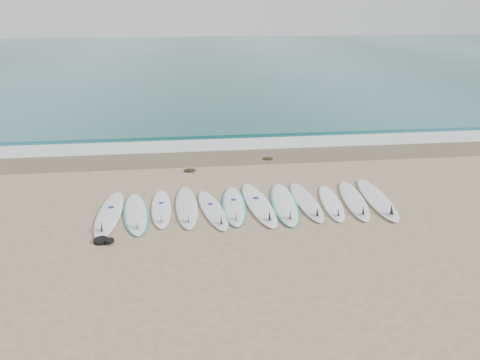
{
  "coord_description": "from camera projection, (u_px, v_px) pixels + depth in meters",
  "views": [
    {
      "loc": [
        -1.49,
        -10.85,
        4.95
      ],
      "look_at": [
        -0.09,
        0.88,
        0.4
      ],
      "focal_mm": 35.0,
      "sensor_mm": 36.0,
      "label": 1
    }
  ],
  "objects": [
    {
      "name": "seaweed_near",
      "position": [
        190.0,
        170.0,
        14.47
      ],
      "size": [
        0.37,
        0.29,
        0.07
      ],
      "primitive_type": "ellipsoid",
      "color": "black",
      "rests_on": "ground"
    },
    {
      "name": "surfboard_10",
      "position": [
        354.0,
        200.0,
        12.23
      ],
      "size": [
        0.88,
        2.72,
        0.34
      ],
      "rotation": [
        0.0,
        0.0,
        -0.12
      ],
      "color": "white",
      "rests_on": "ground"
    },
    {
      "name": "surfboard_1",
      "position": [
        136.0,
        213.0,
        11.51
      ],
      "size": [
        0.92,
        2.59,
        0.32
      ],
      "rotation": [
        0.0,
        0.0,
        0.12
      ],
      "color": "white",
      "rests_on": "ground"
    },
    {
      "name": "surfboard_11",
      "position": [
        378.0,
        199.0,
        12.28
      ],
      "size": [
        0.78,
        2.92,
        0.37
      ],
      "rotation": [
        0.0,
        0.0,
        -0.06
      ],
      "color": "white",
      "rests_on": "ground"
    },
    {
      "name": "ocean",
      "position": [
        199.0,
        59.0,
        42.11
      ],
      "size": [
        120.0,
        55.0,
        0.03
      ],
      "primitive_type": "cube",
      "color": "#236369",
      "rests_on": "ground"
    },
    {
      "name": "surfboard_4",
      "position": [
        213.0,
        210.0,
        11.67
      ],
      "size": [
        0.92,
        2.55,
        0.32
      ],
      "rotation": [
        0.0,
        0.0,
        0.16
      ],
      "color": "white",
      "rests_on": "ground"
    },
    {
      "name": "ground",
      "position": [
        247.0,
        207.0,
        12.0
      ],
      "size": [
        120.0,
        120.0,
        0.0
      ],
      "primitive_type": "plane",
      "color": "tan"
    },
    {
      "name": "wet_sand_band",
      "position": [
        231.0,
        157.0,
        15.8
      ],
      "size": [
        120.0,
        1.8,
        0.01
      ],
      "primitive_type": "cube",
      "color": "brown",
      "rests_on": "ground"
    },
    {
      "name": "surfboard_8",
      "position": [
        307.0,
        202.0,
        12.13
      ],
      "size": [
        0.61,
        2.62,
        0.33
      ],
      "rotation": [
        0.0,
        0.0,
        0.03
      ],
      "color": "white",
      "rests_on": "ground"
    },
    {
      "name": "foam_band",
      "position": [
        227.0,
        145.0,
        17.09
      ],
      "size": [
        120.0,
        1.4,
        0.04
      ],
      "primitive_type": "cube",
      "color": "silver",
      "rests_on": "ground"
    },
    {
      "name": "leash_coil",
      "position": [
        103.0,
        241.0,
        10.2
      ],
      "size": [
        0.46,
        0.36,
        0.11
      ],
      "color": "black",
      "rests_on": "ground"
    },
    {
      "name": "surfboard_0",
      "position": [
        109.0,
        214.0,
        11.42
      ],
      "size": [
        0.63,
        2.79,
        0.36
      ],
      "rotation": [
        0.0,
        0.0,
        -0.02
      ],
      "color": "white",
      "rests_on": "ground"
    },
    {
      "name": "surfboard_9",
      "position": [
        332.0,
        203.0,
        12.08
      ],
      "size": [
        0.75,
        2.41,
        0.3
      ],
      "rotation": [
        0.0,
        0.0,
        -0.11
      ],
      "color": "white",
      "rests_on": "ground"
    },
    {
      "name": "seaweed_far",
      "position": [
        268.0,
        158.0,
        15.54
      ],
      "size": [
        0.35,
        0.27,
        0.07
      ],
      "primitive_type": "ellipsoid",
      "color": "black",
      "rests_on": "ground"
    },
    {
      "name": "surfboard_6",
      "position": [
        259.0,
        205.0,
        11.96
      ],
      "size": [
        0.85,
        2.92,
        0.37
      ],
      "rotation": [
        0.0,
        0.0,
        0.09
      ],
      "color": "white",
      "rests_on": "ground"
    },
    {
      "name": "surfboard_5",
      "position": [
        234.0,
        205.0,
        11.95
      ],
      "size": [
        0.74,
        2.55,
        0.32
      ],
      "rotation": [
        0.0,
        0.0,
        -0.05
      ],
      "color": "white",
      "rests_on": "ground"
    },
    {
      "name": "surfboard_2",
      "position": [
        161.0,
        209.0,
        11.76
      ],
      "size": [
        0.6,
        2.4,
        0.3
      ],
      "rotation": [
        0.0,
        0.0,
        0.04
      ],
      "color": "white",
      "rests_on": "ground"
    },
    {
      "name": "wave_crest",
      "position": [
        224.0,
        133.0,
        18.47
      ],
      "size": [
        120.0,
        1.0,
        0.1
      ],
      "primitive_type": "cube",
      "color": "#236369",
      "rests_on": "ground"
    },
    {
      "name": "surfboard_3",
      "position": [
        187.0,
        207.0,
        11.83
      ],
      "size": [
        0.63,
        2.68,
        0.34
      ],
      "rotation": [
        0.0,
        0.0,
        0.03
      ],
      "color": "silver",
      "rests_on": "ground"
    },
    {
      "name": "surfboard_7",
      "position": [
        285.0,
        204.0,
        12.04
      ],
      "size": [
        0.86,
        2.79,
        0.35
      ],
      "rotation": [
        0.0,
        0.0,
        -0.07
      ],
      "color": "white",
      "rests_on": "ground"
    }
  ]
}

